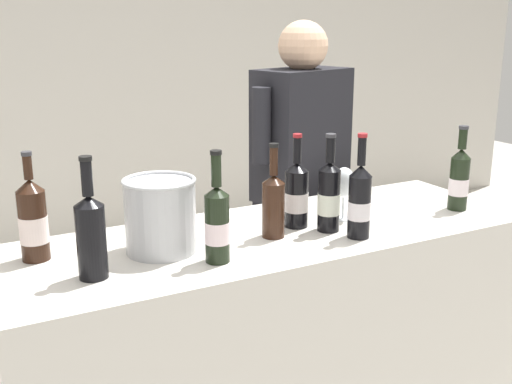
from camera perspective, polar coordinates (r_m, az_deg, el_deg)
wall_back at (r=4.48m, az=-15.39°, el=11.89°), size 8.00×0.10×2.80m
counter at (r=2.34m, az=1.56°, el=-14.56°), size 1.85×0.62×0.94m
wine_bottle_0 at (r=2.13m, az=6.69°, el=-0.37°), size 0.08×0.08×0.34m
wine_bottle_1 at (r=1.98m, az=-19.70°, el=-2.50°), size 0.09×0.09×0.33m
wine_bottle_2 at (r=1.85m, az=-3.58°, el=-2.84°), size 0.08×0.08×0.34m
wine_bottle_3 at (r=1.79m, az=-14.85°, el=-3.69°), size 0.08×0.08×0.35m
wine_bottle_4 at (r=2.17m, az=3.72°, el=-0.25°), size 0.08×0.08×0.33m
wine_bottle_5 at (r=2.08m, az=9.44°, el=-0.81°), size 0.08×0.08×0.35m
wine_bottle_6 at (r=2.06m, az=1.60°, el=-1.03°), size 0.08×0.08×0.32m
wine_bottle_7 at (r=2.48m, az=18.07°, el=1.17°), size 0.07×0.07×0.32m
wine_glass at (r=2.25m, az=8.10°, el=0.70°), size 0.08×0.08×0.19m
ice_bucket at (r=1.95m, az=-8.74°, el=-2.08°), size 0.23×0.23×0.23m
person_server at (r=2.88m, az=4.04°, el=-1.47°), size 0.56×0.34×1.64m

